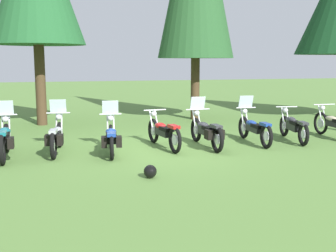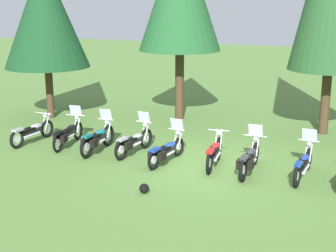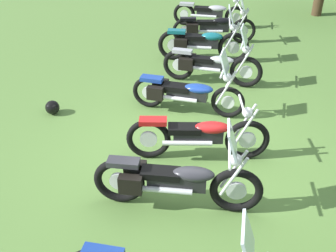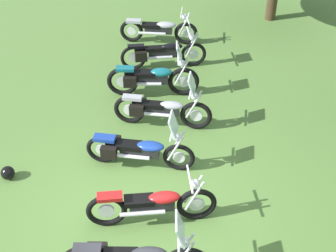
% 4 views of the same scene
% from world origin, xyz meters
% --- Properties ---
extents(ground_plane, '(80.00, 80.00, 0.00)m').
position_xyz_m(ground_plane, '(0.00, 0.00, 0.00)').
color(ground_plane, '#547A38').
extents(motorcycle_0, '(0.73, 2.29, 0.99)m').
position_xyz_m(motorcycle_0, '(-6.87, -0.04, 0.44)').
color(motorcycle_0, black).
rests_on(motorcycle_0, ground_plane).
extents(motorcycle_1, '(0.79, 2.31, 1.36)m').
position_xyz_m(motorcycle_1, '(-5.44, 0.12, 0.47)').
color(motorcycle_1, black).
rests_on(motorcycle_1, ground_plane).
extents(motorcycle_2, '(0.61, 2.28, 1.40)m').
position_xyz_m(motorcycle_2, '(-4.08, -0.09, 0.49)').
color(motorcycle_2, black).
rests_on(motorcycle_2, ground_plane).
extents(motorcycle_3, '(0.70, 2.24, 1.37)m').
position_xyz_m(motorcycle_3, '(-2.82, 0.19, 0.46)').
color(motorcycle_3, black).
rests_on(motorcycle_3, ground_plane).
extents(motorcycle_4, '(0.72, 2.24, 1.34)m').
position_xyz_m(motorcycle_4, '(-1.43, -0.22, 0.44)').
color(motorcycle_4, black).
rests_on(motorcycle_4, ground_plane).
extents(motorcycle_5, '(0.70, 2.32, 1.02)m').
position_xyz_m(motorcycle_5, '(0.08, 0.16, 0.45)').
color(motorcycle_5, black).
rests_on(motorcycle_5, ground_plane).
extents(motorcycle_6, '(0.74, 2.35, 1.37)m').
position_xyz_m(motorcycle_6, '(1.27, -0.08, 0.46)').
color(motorcycle_6, black).
rests_on(motorcycle_6, ground_plane).
extents(dropped_helmet, '(0.28, 0.28, 0.28)m').
position_xyz_m(dropped_helmet, '(-0.98, -2.80, 0.14)').
color(dropped_helmet, black).
rests_on(dropped_helmet, ground_plane).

